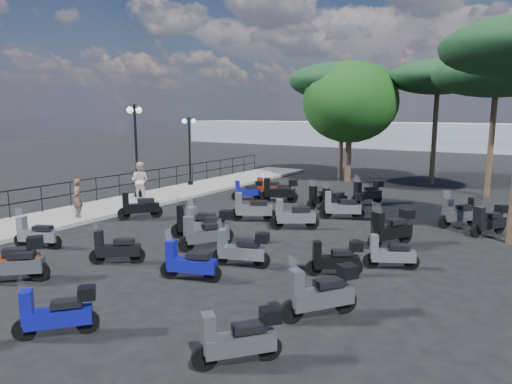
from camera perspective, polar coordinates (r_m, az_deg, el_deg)
The scene contains 39 objects.
ground at distance 15.54m, azimuth -7.17°, elevation -5.90°, with size 120.00×120.00×0.00m, color black.
sidewalk at distance 22.03m, azimuth -15.33°, elevation -1.28°, with size 3.00×30.00×0.15m, color slate.
railing at distance 22.74m, azimuth -18.02°, elevation 1.03°, with size 0.04×26.04×1.10m.
lamp_post_1 at distance 22.84m, azimuth -14.77°, elevation 5.76°, with size 0.70×1.23×4.46m.
lamp_post_2 at distance 26.12m, azimuth -8.30°, elevation 5.67°, with size 0.33×1.13×3.83m.
woman at distance 19.14m, azimuth -21.47°, elevation -0.71°, with size 0.56×0.37×1.53m, color brown.
pedestrian_far at distance 22.27m, azimuth -14.31°, elevation 1.39°, with size 0.86×0.67×1.77m, color beige.
scooter_0 at distance 13.17m, azimuth -28.59°, elevation -7.50°, with size 1.27×1.53×1.45m.
scooter_1 at distance 13.03m, azimuth -28.28°, elevation -7.99°, with size 1.35×1.22×1.37m.
scooter_2 at distance 15.90m, azimuth -25.80°, elevation -4.82°, with size 1.51×0.82×1.27m.
scooter_3 at distance 18.82m, azimuth -14.42°, elevation -1.82°, with size 1.19×1.47×1.41m.
scooter_4 at distance 22.18m, azimuth -1.09°, elevation 0.16°, with size 1.20×1.17×1.22m.
scooter_5 at distance 23.01m, azimuth 1.57°, elevation 0.47°, with size 1.02×1.37×1.28m.
scooter_7 at distance 13.51m, azimuth -17.13°, elevation -6.82°, with size 1.28×1.03×1.23m.
scooter_8 at distance 14.27m, azimuth -6.50°, elevation -5.29°, with size 1.05×1.56×1.41m.
scooter_9 at distance 15.20m, azimuth -5.96°, elevation -4.14°, with size 1.76×0.73×1.42m.
scooter_10 at distance 17.82m, azimuth -0.53°, elevation -2.12°, with size 1.65×1.02×1.44m.
scooter_11 at distance 21.63m, azimuth 2.94°, elevation 0.15°, with size 1.77×0.88×1.47m.
scooter_13 at distance 11.79m, azimuth -8.38°, elevation -8.82°, with size 1.57×0.76×1.30m.
scooter_14 at distance 15.54m, azimuth -7.38°, elevation -3.95°, with size 1.63×1.13×1.48m.
scooter_15 at distance 16.65m, azimuth 4.70°, elevation -3.02°, with size 1.55×1.13×1.44m.
scooter_16 at distance 20.55m, azimuth 8.14°, elevation -0.73°, with size 0.86×1.56×1.32m.
scooter_17 at distance 18.46m, azimuth 10.77°, elevation -1.76°, with size 1.67×0.97×1.42m.
scooter_19 at distance 9.68m, azimuth -23.62°, elevation -13.73°, with size 1.15×1.26×1.24m.
scooter_20 at distance 12.63m, azimuth -1.84°, elevation -7.20°, with size 1.61×0.77×1.32m.
scooter_21 at distance 12.17m, azimuth 9.87°, elevation -8.25°, with size 1.31×0.98×1.20m.
scooter_22 at distance 20.44m, azimuth 9.66°, elevation -0.91°, with size 0.81×1.45×1.24m.
scooter_23 at distance 21.77m, azimuth 13.75°, elevation -0.14°, with size 1.10×1.55×1.39m.
scooter_24 at distance 8.03m, azimuth -2.20°, elevation -17.88°, with size 1.15×1.28×1.25m.
scooter_25 at distance 9.72m, azimuth 8.08°, elevation -12.45°, with size 1.19×1.53×1.41m.
scooter_26 at distance 13.01m, azimuth 16.40°, elevation -7.46°, with size 1.39×0.83×1.21m.
scooter_27 at distance 15.16m, azimuth 16.58°, elevation -4.45°, with size 1.08×1.72×1.49m.
scooter_28 at distance 17.76m, azimuth 27.12°, elevation -3.25°, with size 1.04×1.51×1.35m.
scooter_29 at distance 18.54m, azimuth 24.16°, elevation -2.42°, with size 1.31×1.45×1.42m.
broadleaf_tree at distance 28.30m, azimuth 11.67°, elevation 10.94°, with size 5.70×5.70×7.26m.
pine_0 at distance 28.79m, azimuth 21.82°, elevation 13.16°, with size 5.69×5.69×7.21m.
pine_1 at distance 25.64m, azimuth 27.90°, elevation 12.73°, with size 6.09×6.09×7.06m.
pine_2 at distance 29.73m, azimuth 10.82°, elevation 13.43°, with size 6.75×6.75×7.33m.
distant_hills at distance 57.38m, azimuth 22.79°, elevation 6.42°, with size 70.00×8.00×3.00m, color gray.
Camera 1 is at (9.55, -11.51, 4.21)m, focal length 32.00 mm.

